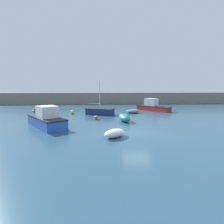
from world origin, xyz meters
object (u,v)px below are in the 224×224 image
(cabin_cruiser_white, at_px, (153,106))
(fishing_dinghy_green, at_px, (133,111))
(motorboat_with_cabin, at_px, (46,119))
(mooring_buoy_orange, at_px, (96,117))
(dinghy_near_pier, at_px, (114,133))
(rowboat_with_red_cover, at_px, (40,110))
(open_tender_yellow, at_px, (124,118))
(sailboat_twin_hulled, at_px, (100,111))
(mooring_buoy_yellow, at_px, (72,112))

(cabin_cruiser_white, height_order, fishing_dinghy_green, cabin_cruiser_white)
(motorboat_with_cabin, bearing_deg, cabin_cruiser_white, -86.66)
(mooring_buoy_orange, bearing_deg, dinghy_near_pier, -78.15)
(rowboat_with_red_cover, relative_size, fishing_dinghy_green, 1.07)
(cabin_cruiser_white, height_order, open_tender_yellow, cabin_cruiser_white)
(open_tender_yellow, bearing_deg, sailboat_twin_hulled, 19.70)
(cabin_cruiser_white, distance_m, mooring_buoy_yellow, 13.81)
(cabin_cruiser_white, height_order, mooring_buoy_orange, cabin_cruiser_white)
(cabin_cruiser_white, distance_m, sailboat_twin_hulled, 10.05)
(cabin_cruiser_white, distance_m, mooring_buoy_orange, 12.69)
(motorboat_with_cabin, height_order, mooring_buoy_yellow, motorboat_with_cabin)
(open_tender_yellow, relative_size, fishing_dinghy_green, 1.13)
(motorboat_with_cabin, height_order, sailboat_twin_hulled, sailboat_twin_hulled)
(motorboat_with_cabin, bearing_deg, mooring_buoy_orange, -88.40)
(mooring_buoy_orange, bearing_deg, cabin_cruiser_white, 40.29)
(open_tender_yellow, distance_m, dinghy_near_pier, 6.87)
(dinghy_near_pier, bearing_deg, mooring_buoy_yellow, -112.56)
(rowboat_with_red_cover, height_order, fishing_dinghy_green, rowboat_with_red_cover)
(mooring_buoy_orange, bearing_deg, fishing_dinghy_green, 42.54)
(rowboat_with_red_cover, height_order, dinghy_near_pier, rowboat_with_red_cover)
(open_tender_yellow, bearing_deg, mooring_buoy_yellow, 39.68)
(mooring_buoy_yellow, bearing_deg, sailboat_twin_hulled, -12.60)
(fishing_dinghy_green, height_order, mooring_buoy_orange, fishing_dinghy_green)
(sailboat_twin_hulled, relative_size, mooring_buoy_orange, 10.00)
(sailboat_twin_hulled, bearing_deg, fishing_dinghy_green, 36.70)
(fishing_dinghy_green, relative_size, mooring_buoy_yellow, 4.79)
(sailboat_twin_hulled, xyz_separation_m, mooring_buoy_orange, (-0.46, -4.17, -0.22))
(motorboat_with_cabin, xyz_separation_m, sailboat_twin_hulled, (5.41, 7.99, -0.30))
(rowboat_with_red_cover, xyz_separation_m, fishing_dinghy_green, (14.93, -1.88, -0.09))
(cabin_cruiser_white, bearing_deg, sailboat_twin_hulled, -104.71)
(cabin_cruiser_white, bearing_deg, motorboat_with_cabin, -88.90)
(cabin_cruiser_white, bearing_deg, dinghy_near_pier, -64.32)
(mooring_buoy_yellow, relative_size, mooring_buoy_orange, 1.09)
(fishing_dinghy_green, bearing_deg, sailboat_twin_hulled, 172.28)
(sailboat_twin_hulled, bearing_deg, mooring_buoy_orange, -70.81)
(rowboat_with_red_cover, bearing_deg, open_tender_yellow, -74.46)
(rowboat_with_red_cover, relative_size, mooring_buoy_orange, 5.56)
(open_tender_yellow, relative_size, mooring_buoy_yellow, 5.39)
(cabin_cruiser_white, bearing_deg, mooring_buoy_yellow, -115.45)
(mooring_buoy_yellow, height_order, mooring_buoy_orange, mooring_buoy_yellow)
(rowboat_with_red_cover, bearing_deg, cabin_cruiser_white, -37.00)
(sailboat_twin_hulled, bearing_deg, mooring_buoy_yellow, -167.08)
(dinghy_near_pier, relative_size, fishing_dinghy_green, 0.85)
(motorboat_with_cabin, relative_size, cabin_cruiser_white, 1.04)
(rowboat_with_red_cover, bearing_deg, sailboat_twin_hulled, -57.03)
(sailboat_twin_hulled, distance_m, fishing_dinghy_green, 5.31)
(fishing_dinghy_green, xyz_separation_m, mooring_buoy_orange, (-5.67, -5.20, -0.06))
(sailboat_twin_hulled, distance_m, mooring_buoy_yellow, 4.36)
(rowboat_with_red_cover, relative_size, motorboat_with_cabin, 0.45)
(open_tender_yellow, relative_size, dinghy_near_pier, 1.32)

